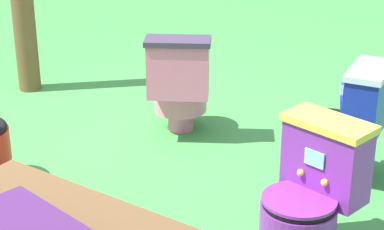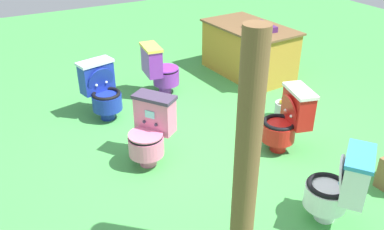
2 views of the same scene
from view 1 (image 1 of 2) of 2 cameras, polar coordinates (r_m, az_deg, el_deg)
The scene contains 4 objects.
ground at distance 4.51m, azimuth -7.53°, elevation -3.76°, with size 14.00×14.00×0.00m, color #429947.
toilet_pink at distance 4.73m, azimuth -1.05°, elevation 2.60°, with size 0.61×0.63×0.73m.
toilet_blue at distance 4.23m, azimuth 12.73°, elevation -0.46°, with size 0.57×0.50×0.73m.
toilet_purple at distance 3.38m, azimuth 9.81°, elevation -6.45°, with size 0.46×0.54×0.73m.
Camera 1 is at (-2.95, 2.77, 2.00)m, focal length 64.26 mm.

